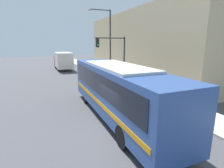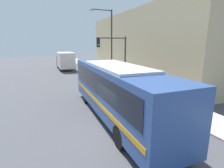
{
  "view_description": "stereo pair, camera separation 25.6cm",
  "coord_description": "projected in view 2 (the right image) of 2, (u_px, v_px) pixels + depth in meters",
  "views": [
    {
      "loc": [
        -3.54,
        -7.61,
        4.63
      ],
      "look_at": [
        1.89,
        4.77,
        1.46
      ],
      "focal_mm": 28.0,
      "sensor_mm": 36.0,
      "label": 1
    },
    {
      "loc": [
        -3.3,
        -7.71,
        4.63
      ],
      "look_at": [
        1.89,
        4.77,
        1.46
      ],
      "focal_mm": 28.0,
      "sensor_mm": 36.0,
      "label": 2
    }
  ],
  "objects": [
    {
      "name": "parking_meter",
      "position": [
        121.0,
        77.0,
        19.63
      ],
      "size": [
        0.14,
        0.14,
        1.18
      ],
      "color": "#2D2D2D",
      "rests_on": "sidewalk"
    },
    {
      "name": "traffic_light_pole",
      "position": [
        115.0,
        53.0,
        18.16
      ],
      "size": [
        3.28,
        0.35,
        5.16
      ],
      "color": "#2D2D2D",
      "rests_on": "sidewalk"
    },
    {
      "name": "fire_hydrant",
      "position": [
        166.0,
        100.0,
        12.89
      ],
      "size": [
        0.27,
        0.36,
        0.75
      ],
      "color": "#999999",
      "rests_on": "sidewalk"
    },
    {
      "name": "building_facade",
      "position": [
        144.0,
        46.0,
        23.95
      ],
      "size": [
        6.0,
        24.44,
        8.54
      ],
      "color": "tan",
      "rests_on": "ground_plane"
    },
    {
      "name": "pedestrian_near_corner",
      "position": [
        144.0,
        84.0,
        16.18
      ],
      "size": [
        0.34,
        0.34,
        1.57
      ],
      "color": "#47382D",
      "rests_on": "sidewalk"
    },
    {
      "name": "sidewalk",
      "position": [
        99.0,
        71.0,
        29.37
      ],
      "size": [
        2.7,
        70.0,
        0.13
      ],
      "color": "#B7B2A8",
      "rests_on": "ground_plane"
    },
    {
      "name": "street_lamp",
      "position": [
        109.0,
        39.0,
        21.8
      ],
      "size": [
        2.9,
        0.28,
        8.45
      ],
      "color": "#2D2D2D",
      "rests_on": "sidewalk"
    },
    {
      "name": "delivery_truck",
      "position": [
        65.0,
        60.0,
        31.21
      ],
      "size": [
        2.49,
        7.19,
        3.05
      ],
      "color": "silver",
      "rests_on": "ground_plane"
    },
    {
      "name": "ground_plane",
      "position": [
        114.0,
        133.0,
        9.22
      ],
      "size": [
        120.0,
        120.0,
        0.0
      ],
      "primitive_type": "plane",
      "color": "#47474C"
    },
    {
      "name": "city_bus",
      "position": [
        116.0,
        88.0,
        10.7
      ],
      "size": [
        2.7,
        11.33,
        3.37
      ],
      "rotation": [
        0.0,
        0.0,
        -0.02
      ],
      "color": "#2D4C8C",
      "rests_on": "ground_plane"
    }
  ]
}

